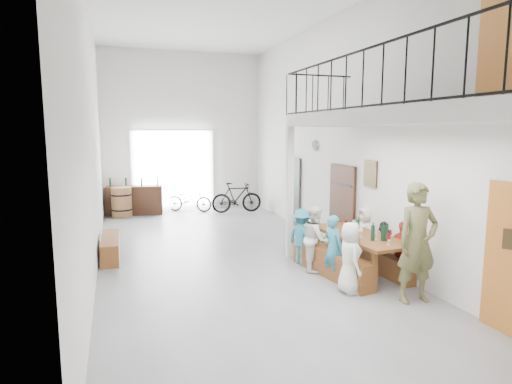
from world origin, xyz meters
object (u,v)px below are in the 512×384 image
object	(u,v)px
tasting_table	(359,238)
side_bench	(111,247)
oak_barrel	(122,202)
serving_counter	(135,200)
host_standing	(417,243)
bicycle_near	(189,200)
bench_inner	(331,263)

from	to	relation	value
tasting_table	side_bench	xyz separation A→B (m)	(-4.64, 2.63, -0.47)
tasting_table	oak_barrel	bearing A→B (deg)	115.78
tasting_table	serving_counter	world-z (taller)	serving_counter
oak_barrel	side_bench	bearing A→B (deg)	-94.00
side_bench	oak_barrel	size ratio (longest dim) A/B	1.70
host_standing	bicycle_near	xyz separation A→B (m)	(-2.18, 9.09, -0.56)
bench_inner	side_bench	size ratio (longest dim) A/B	1.33
bench_inner	oak_barrel	size ratio (longest dim) A/B	2.27
side_bench	bicycle_near	size ratio (longest dim) A/B	1.04
serving_counter	bicycle_near	size ratio (longest dim) A/B	1.14
tasting_table	bicycle_near	size ratio (longest dim) A/B	1.45
tasting_table	host_standing	size ratio (longest dim) A/B	1.18
serving_counter	bicycle_near	distance (m)	1.83
oak_barrel	host_standing	world-z (taller)	host_standing
side_bench	serving_counter	xyz separation A→B (m)	(0.75, 5.00, 0.25)
bicycle_near	side_bench	bearing A→B (deg)	-178.48
side_bench	host_standing	distance (m)	6.36
tasting_table	oak_barrel	distance (m)	8.54
side_bench	oak_barrel	world-z (taller)	oak_barrel
side_bench	bicycle_near	world-z (taller)	bicycle_near
bench_inner	side_bench	distance (m)	4.81
oak_barrel	bench_inner	bearing A→B (deg)	-63.11
oak_barrel	host_standing	bearing A→B (deg)	-63.51
bicycle_near	bench_inner	bearing A→B (deg)	-139.88
tasting_table	oak_barrel	xyz separation A→B (m)	(-4.31, 7.38, -0.22)
tasting_table	serving_counter	xyz separation A→B (m)	(-3.89, 7.63, -0.22)
bench_inner	side_bench	bearing A→B (deg)	139.74
host_standing	bench_inner	bearing A→B (deg)	117.88
tasting_table	host_standing	bearing A→B (deg)	-89.76
serving_counter	host_standing	xyz separation A→B (m)	(4.01, -9.14, 0.50)
oak_barrel	host_standing	size ratio (longest dim) A/B	0.50
serving_counter	host_standing	world-z (taller)	host_standing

